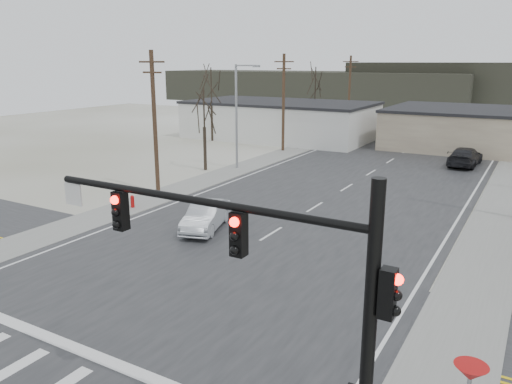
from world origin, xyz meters
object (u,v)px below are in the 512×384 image
(traffic_signal_mast, at_px, (283,284))
(car_far_b, at_px, (389,131))
(sedan_crossing, at_px, (206,216))
(car_far_a, at_px, (465,157))
(fire_hydrant, at_px, (132,201))

(traffic_signal_mast, height_order, car_far_b, traffic_signal_mast)
(traffic_signal_mast, distance_m, car_far_b, 55.19)
(sedan_crossing, bearing_deg, car_far_a, 51.39)
(traffic_signal_mast, height_order, sedan_crossing, traffic_signal_mast)
(car_far_a, bearing_deg, car_far_b, -49.94)
(traffic_signal_mast, bearing_deg, sedan_crossing, 131.23)
(traffic_signal_mast, distance_m, sedan_crossing, 17.85)
(sedan_crossing, bearing_deg, car_far_b, 73.63)
(fire_hydrant, distance_m, car_far_b, 39.85)
(traffic_signal_mast, relative_size, car_far_a, 1.55)
(sedan_crossing, distance_m, car_far_b, 40.54)
(car_far_a, distance_m, car_far_b, 18.02)
(fire_hydrant, distance_m, car_far_a, 30.14)
(sedan_crossing, bearing_deg, fire_hydrant, 152.94)
(traffic_signal_mast, relative_size, car_far_b, 2.14)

